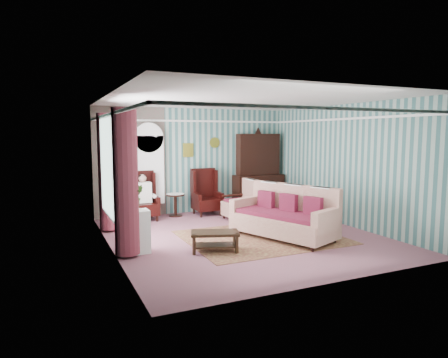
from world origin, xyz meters
name	(u,v)px	position (x,y,z in m)	size (l,w,h in m)	color
floor	(243,236)	(0.00, 0.00, 0.00)	(6.00, 6.00, 0.00)	#8B5162
room_shell	(213,143)	(-0.62, 0.18, 2.01)	(5.53, 6.02, 2.91)	#386664
bookcase	(149,175)	(-1.35, 2.84, 1.12)	(0.80, 0.28, 2.24)	silver
dresser_hutch	(259,169)	(1.90, 2.72, 1.18)	(1.50, 0.56, 2.36)	black
wingback_left	(143,196)	(-1.60, 2.45, 0.62)	(0.76, 0.80, 1.25)	black
wingback_right	(207,192)	(0.15, 2.45, 0.62)	(0.76, 0.80, 1.25)	black
seated_woman	(143,197)	(-1.60, 2.45, 0.59)	(0.44, 0.40, 1.18)	white
round_side_table	(175,205)	(-0.70, 2.60, 0.30)	(0.50, 0.50, 0.60)	black
nest_table	(311,208)	(2.47, 0.90, 0.27)	(0.45, 0.38, 0.54)	black
plant_stand	(134,232)	(-2.40, -0.30, 0.40)	(0.55, 0.35, 0.80)	silver
rug	(262,237)	(0.30, -0.30, 0.01)	(3.20, 2.60, 0.01)	#4F1A1D
sofa	(283,214)	(0.68, -0.51, 0.51)	(2.24, 1.00, 1.01)	#C0B995
floral_armchair	(241,202)	(0.70, 1.50, 0.45)	(0.85, 0.75, 0.89)	beige
coffee_table	(215,242)	(-1.00, -0.82, 0.19)	(0.89, 0.47, 0.38)	black
potted_plant_a	(131,201)	(-2.47, -0.44, 1.01)	(0.38, 0.33, 0.42)	#164818
potted_plant_b	(136,197)	(-2.31, -0.15, 1.03)	(0.25, 0.20, 0.46)	#28581B
potted_plant_c	(129,200)	(-2.48, -0.29, 0.99)	(0.22, 0.22, 0.39)	#1C5A1F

